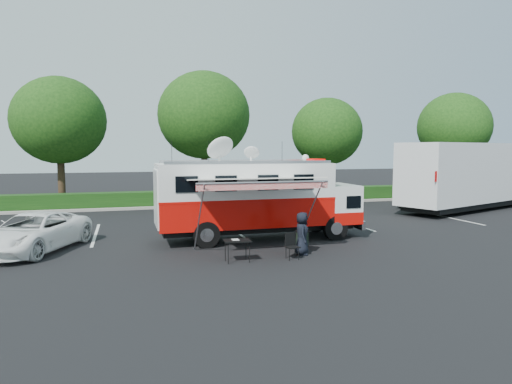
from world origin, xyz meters
TOP-DOWN VIEW (x-y plane):
  - ground_plane at (0.00, 0.00)m, footprint 120.00×120.00m
  - back_border at (1.14, 12.90)m, footprint 60.00×6.14m
  - stall_lines at (-0.50, 3.00)m, footprint 24.12×5.50m
  - command_truck at (-0.07, -0.00)m, footprint 8.32×2.29m
  - awning at (-0.82, -2.38)m, footprint 4.54×2.37m
  - white_suv at (-8.46, 0.18)m, footprint 4.10×5.46m
  - person at (0.64, -3.04)m, footprint 0.67×0.84m
  - folding_table at (-1.77, -3.39)m, footprint 0.89×0.65m
  - folding_chair at (0.09, -3.44)m, footprint 0.49×0.52m
  - trash_bin at (0.88, -2.47)m, footprint 0.49×0.49m
  - semi_trailer at (15.73, 5.56)m, footprint 13.23×7.11m

SIDE VIEW (x-z plane):
  - ground_plane at x=0.00m, z-range 0.00..0.00m
  - white_suv at x=-8.46m, z-range -0.69..0.69m
  - person at x=0.64m, z-range -0.75..0.75m
  - stall_lines at x=-0.50m, z-range 0.00..0.01m
  - trash_bin at x=0.88m, z-range 0.00..0.74m
  - folding_chair at x=0.09m, z-range 0.07..0.93m
  - folding_table at x=-1.77m, z-range 0.32..1.05m
  - command_truck at x=-0.07m, z-range -0.29..3.71m
  - semi_trailer at x=15.73m, z-range 0.11..4.15m
  - awning at x=-0.82m, z-range 1.19..3.94m
  - back_border at x=1.14m, z-range 0.57..9.44m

